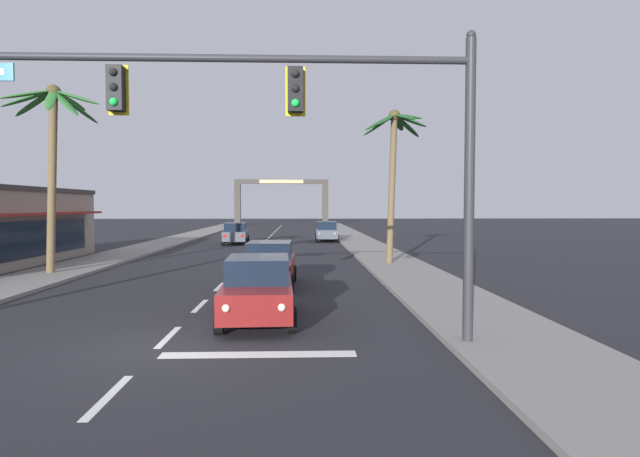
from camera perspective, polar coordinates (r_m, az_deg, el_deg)
name	(u,v)px	position (r m, az deg, el deg)	size (l,w,h in m)	color
ground_plane	(158,348)	(12.04, -17.20, -12.26)	(220.00, 220.00, 0.00)	#232328
sidewalk_right	(380,255)	(31.72, 6.56, -2.88)	(3.20, 110.00, 0.14)	gray
sidewalk_left	(117,256)	(33.21, -21.16, -2.79)	(3.20, 110.00, 0.14)	gray
lane_markings	(258,256)	(32.11, -6.79, -2.93)	(4.28, 88.98, 0.01)	silver
traffic_signal_mast	(299,118)	(11.21, -2.27, 11.93)	(11.34, 0.41, 6.73)	#2D2D33
sedan_lead_at_stop_bar	(258,288)	(14.09, -6.73, -6.45)	(2.08, 4.50, 1.68)	maroon
sedan_third_in_queue	(269,264)	(19.85, -5.51, -3.83)	(2.01, 4.47, 1.68)	maroon
sedan_oncoming_far	(236,233)	(41.88, -9.14, -0.51)	(2.12, 4.51, 1.68)	#4C515B
sedan_parked_nearest_kerb	(327,231)	(44.51, 0.73, -0.30)	(2.02, 4.48, 1.68)	#4C515B
palm_left_second	(53,135)	(25.60, -27.01, 9.04)	(4.19, 4.02, 8.21)	brown
palm_right_second	(394,149)	(26.95, 7.99, 8.53)	(3.45, 3.47, 7.85)	brown
town_gateway_arch	(282,196)	(81.01, -4.20, 3.56)	(14.37, 0.90, 7.06)	#423D38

